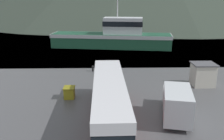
# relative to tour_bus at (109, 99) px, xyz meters

# --- Properties ---
(water_surface) EXTENTS (240.00, 240.00, 0.00)m
(water_surface) POSITION_rel_tour_bus_xyz_m (-0.16, 135.27, -1.89)
(water_surface) COLOR slate
(water_surface) RESTS_ON ground
(tour_bus) EXTENTS (2.63, 13.05, 3.37)m
(tour_bus) POSITION_rel_tour_bus_xyz_m (0.00, 0.00, 0.00)
(tour_bus) COLOR red
(tour_bus) RESTS_ON ground
(delivery_van) EXTENTS (3.29, 6.28, 2.60)m
(delivery_van) POSITION_rel_tour_bus_xyz_m (5.46, 0.55, -0.53)
(delivery_van) COLOR silver
(delivery_van) RESTS_ON ground
(fishing_boat) EXTENTS (23.20, 7.99, 10.57)m
(fishing_boat) POSITION_rel_tour_bus_xyz_m (1.27, 29.67, 0.22)
(fishing_boat) COLOR #1E5138
(fishing_boat) RESTS_ON water_surface
(storage_bin) EXTENTS (1.07, 1.20, 1.13)m
(storage_bin) POSITION_rel_tour_bus_xyz_m (-3.84, 4.87, -1.32)
(storage_bin) COLOR olive
(storage_bin) RESTS_ON ground
(dock_kiosk) EXTENTS (2.51, 2.29, 2.53)m
(dock_kiosk) POSITION_rel_tour_bus_xyz_m (10.48, 8.12, -0.61)
(dock_kiosk) COLOR beige
(dock_kiosk) RESTS_ON ground
(mooring_bollard) EXTENTS (0.28, 0.28, 0.79)m
(mooring_bollard) POSITION_rel_tour_bus_xyz_m (-1.99, 13.80, -1.46)
(mooring_bollard) COLOR black
(mooring_bollard) RESTS_ON ground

